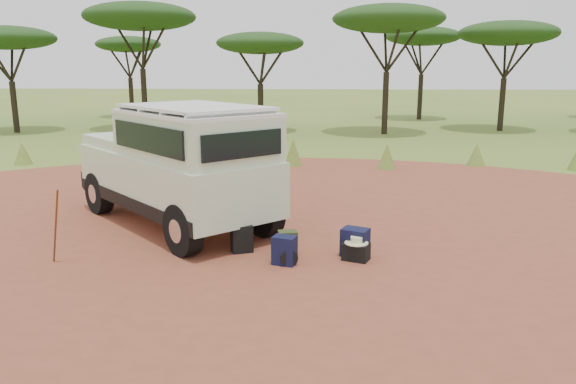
{
  "coord_description": "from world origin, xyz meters",
  "views": [
    {
      "loc": [
        0.78,
        -9.37,
        3.22
      ],
      "look_at": [
        0.27,
        0.46,
        1.0
      ],
      "focal_mm": 35.0,
      "sensor_mm": 36.0,
      "label": 1
    }
  ],
  "objects_px": {
    "backpack_navy": "(284,250)",
    "duffel_navy": "(355,243)",
    "backpack_olive": "(288,244)",
    "backpack_black": "(242,239)",
    "hard_case": "(356,252)",
    "walking_staff": "(56,227)",
    "safari_vehicle": "(178,168)"
  },
  "relations": [
    {
      "from": "backpack_navy",
      "to": "duffel_navy",
      "type": "height_order",
      "value": "duffel_navy"
    },
    {
      "from": "backpack_navy",
      "to": "backpack_olive",
      "type": "bearing_deg",
      "value": 102.56
    },
    {
      "from": "backpack_navy",
      "to": "backpack_black",
      "type": "bearing_deg",
      "value": 159.76
    },
    {
      "from": "backpack_navy",
      "to": "duffel_navy",
      "type": "relative_size",
      "value": 0.98
    },
    {
      "from": "hard_case",
      "to": "walking_staff",
      "type": "bearing_deg",
      "value": -152.26
    },
    {
      "from": "backpack_black",
      "to": "backpack_olive",
      "type": "distance_m",
      "value": 0.84
    },
    {
      "from": "backpack_black",
      "to": "backpack_olive",
      "type": "bearing_deg",
      "value": -31.29
    },
    {
      "from": "safari_vehicle",
      "to": "backpack_black",
      "type": "bearing_deg",
      "value": -0.32
    },
    {
      "from": "backpack_black",
      "to": "hard_case",
      "type": "height_order",
      "value": "backpack_black"
    },
    {
      "from": "backpack_olive",
      "to": "backpack_navy",
      "type": "bearing_deg",
      "value": -105.67
    },
    {
      "from": "backpack_olive",
      "to": "duffel_navy",
      "type": "height_order",
      "value": "duffel_navy"
    },
    {
      "from": "walking_staff",
      "to": "safari_vehicle",
      "type": "bearing_deg",
      "value": 7.81
    },
    {
      "from": "safari_vehicle",
      "to": "hard_case",
      "type": "bearing_deg",
      "value": 17.8
    },
    {
      "from": "backpack_olive",
      "to": "hard_case",
      "type": "xyz_separation_m",
      "value": [
        1.17,
        -0.17,
        -0.07
      ]
    },
    {
      "from": "backpack_olive",
      "to": "hard_case",
      "type": "height_order",
      "value": "backpack_olive"
    },
    {
      "from": "safari_vehicle",
      "to": "duffel_navy",
      "type": "relative_size",
      "value": 10.27
    },
    {
      "from": "safari_vehicle",
      "to": "walking_staff",
      "type": "relative_size",
      "value": 3.78
    },
    {
      "from": "walking_staff",
      "to": "backpack_navy",
      "type": "xyz_separation_m",
      "value": [
        3.74,
        0.19,
        -0.41
      ]
    },
    {
      "from": "backpack_black",
      "to": "hard_case",
      "type": "xyz_separation_m",
      "value": [
        1.99,
        -0.33,
        -0.1
      ]
    },
    {
      "from": "walking_staff",
      "to": "duffel_navy",
      "type": "height_order",
      "value": "walking_staff"
    },
    {
      "from": "walking_staff",
      "to": "backpack_olive",
      "type": "xyz_separation_m",
      "value": [
        3.77,
        0.63,
        -0.43
      ]
    },
    {
      "from": "duffel_navy",
      "to": "walking_staff",
      "type": "bearing_deg",
      "value": -147.43
    },
    {
      "from": "duffel_navy",
      "to": "hard_case",
      "type": "distance_m",
      "value": 0.23
    },
    {
      "from": "backpack_black",
      "to": "backpack_navy",
      "type": "distance_m",
      "value": 0.99
    },
    {
      "from": "backpack_navy",
      "to": "hard_case",
      "type": "xyz_separation_m",
      "value": [
        1.2,
        0.26,
        -0.09
      ]
    },
    {
      "from": "backpack_black",
      "to": "duffel_navy",
      "type": "bearing_deg",
      "value": -23.7
    },
    {
      "from": "backpack_navy",
      "to": "backpack_olive",
      "type": "height_order",
      "value": "backpack_navy"
    },
    {
      "from": "safari_vehicle",
      "to": "backpack_navy",
      "type": "xyz_separation_m",
      "value": [
        2.27,
        -2.21,
        -0.96
      ]
    },
    {
      "from": "backpack_olive",
      "to": "hard_case",
      "type": "distance_m",
      "value": 1.18
    },
    {
      "from": "walking_staff",
      "to": "hard_case",
      "type": "relative_size",
      "value": 3.18
    },
    {
      "from": "backpack_black",
      "to": "safari_vehicle",
      "type": "bearing_deg",
      "value": 112.4
    },
    {
      "from": "hard_case",
      "to": "duffel_navy",
      "type": "bearing_deg",
      "value": 114.35
    }
  ]
}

